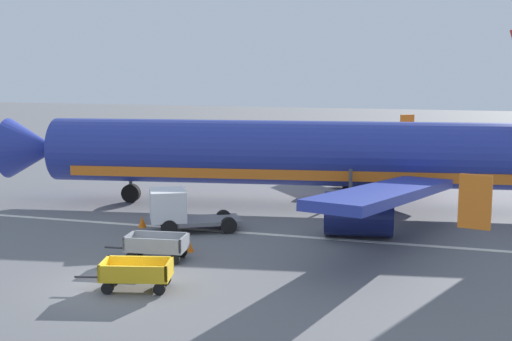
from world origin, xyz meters
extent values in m
plane|color=slate|center=(0.00, 0.00, 0.00)|extent=(220.00, 220.00, 0.00)
cube|color=silver|center=(0.00, 9.12, 0.01)|extent=(120.00, 0.36, 0.01)
cylinder|color=#28389E|center=(3.66, 16.05, 3.15)|extent=(30.21, 8.19, 3.70)
cube|color=orange|center=(3.66, 16.05, 2.13)|extent=(27.22, 7.56, 0.56)
cone|color=#28389E|center=(-12.65, 13.55, 3.15)|extent=(3.71, 4.07, 3.63)
cube|color=#28389E|center=(9.00, 8.42, 2.48)|extent=(5.52, 13.25, 1.35)
cube|color=orange|center=(12.58, 2.39, 3.43)|extent=(1.12, 0.45, 1.90)
cylinder|color=navy|center=(7.55, 9.77, 1.13)|extent=(3.48, 2.56, 2.10)
cube|color=#28389E|center=(6.48, 24.93, 2.48)|extent=(8.87, 12.50, 1.35)
cube|color=orange|center=(8.09, 31.75, 3.43)|extent=(1.05, 0.73, 1.90)
cylinder|color=navy|center=(5.50, 23.20, 1.13)|extent=(3.48, 2.56, 2.10)
cylinder|color=#4C4C51|center=(-6.72, 14.46, 1.57)|extent=(0.20, 0.20, 2.04)
cylinder|color=black|center=(-6.72, 14.46, 0.55)|extent=(1.16, 0.61, 1.10)
cylinder|color=#4C4C51|center=(6.47, 14.25, 1.57)|extent=(0.20, 0.20, 2.04)
cylinder|color=black|center=(6.47, 14.25, 0.55)|extent=(1.16, 0.61, 1.10)
cylinder|color=#4C4C51|center=(5.80, 18.60, 1.57)|extent=(0.20, 0.20, 2.04)
cylinder|color=black|center=(5.80, 18.60, 0.55)|extent=(1.16, 0.61, 1.10)
cube|color=gold|center=(0.91, -0.21, 0.48)|extent=(2.76, 1.95, 0.08)
cube|color=gold|center=(1.06, -0.84, 0.80)|extent=(2.45, 0.69, 0.55)
cube|color=gold|center=(0.76, 0.42, 0.80)|extent=(2.45, 0.69, 0.55)
cube|color=gold|center=(-0.26, -0.49, 0.80)|extent=(0.43, 1.38, 0.55)
cube|color=gold|center=(2.08, 0.07, 0.80)|extent=(0.43, 1.38, 0.55)
cylinder|color=#2D2D33|center=(-0.84, -0.63, 0.44)|extent=(0.99, 0.31, 0.08)
cylinder|color=black|center=(0.13, -0.97, 0.22)|extent=(0.47, 0.26, 0.44)
cylinder|color=black|center=(-0.13, 0.11, 0.22)|extent=(0.47, 0.26, 0.44)
cylinder|color=black|center=(1.95, -0.53, 0.22)|extent=(0.47, 0.26, 0.44)
cylinder|color=black|center=(1.69, 0.56, 0.22)|extent=(0.47, 0.26, 0.44)
cube|color=gray|center=(-0.03, 3.56, 0.48)|extent=(2.65, 1.69, 0.08)
cube|color=gray|center=(0.05, 2.92, 0.80)|extent=(2.49, 0.40, 0.55)
cube|color=gray|center=(-0.11, 4.21, 0.80)|extent=(2.49, 0.40, 0.55)
cube|color=gray|center=(-1.22, 3.42, 0.80)|extent=(0.27, 1.40, 0.55)
cube|color=gray|center=(1.16, 3.70, 0.80)|extent=(0.27, 1.40, 0.55)
cylinder|color=#2D2D33|center=(-1.81, 3.35, 0.44)|extent=(1.00, 0.20, 0.08)
cylinder|color=black|center=(-0.89, 2.89, 0.22)|extent=(0.46, 0.21, 0.44)
cylinder|color=black|center=(-1.03, 4.00, 0.22)|extent=(0.46, 0.21, 0.44)
cylinder|color=black|center=(0.97, 3.12, 0.22)|extent=(0.46, 0.21, 0.44)
cylinder|color=black|center=(0.84, 4.23, 0.22)|extent=(0.46, 0.21, 0.44)
cube|color=slate|center=(0.20, 9.12, 0.50)|extent=(3.63, 3.12, 0.20)
cube|color=white|center=(-1.55, 8.21, 1.35)|extent=(2.39, 2.47, 1.50)
cube|color=#19232D|center=(-2.26, 7.84, 1.50)|extent=(0.82, 1.47, 0.67)
cylinder|color=black|center=(-1.16, 7.45, 0.40)|extent=(0.85, 0.64, 0.80)
cylinder|color=black|center=(-1.96, 8.96, 0.40)|extent=(0.85, 0.64, 0.80)
cylinder|color=black|center=(1.39, 8.78, 0.40)|extent=(0.85, 0.64, 0.80)
cylinder|color=black|center=(0.60, 10.30, 0.40)|extent=(0.85, 0.64, 0.80)
cone|color=orange|center=(-3.23, 8.77, 0.28)|extent=(0.43, 0.43, 0.56)
cone|color=orange|center=(0.72, 5.16, 0.36)|extent=(0.54, 0.54, 0.72)
camera|label=1|loc=(11.94, -22.08, 8.08)|focal=48.16mm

